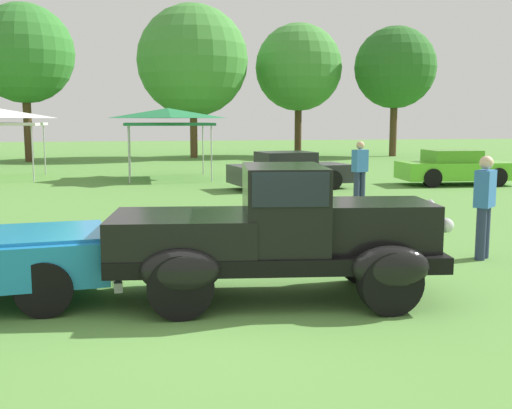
# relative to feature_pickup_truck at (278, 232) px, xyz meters

# --- Properties ---
(ground_plane) EXTENTS (120.00, 120.00, 0.00)m
(ground_plane) POSITION_rel_feature_pickup_truck_xyz_m (-0.65, -0.45, -0.86)
(ground_plane) COLOR #568C3D
(feature_pickup_truck) EXTENTS (4.27, 2.20, 1.70)m
(feature_pickup_truck) POSITION_rel_feature_pickup_truck_xyz_m (0.00, 0.00, 0.00)
(feature_pickup_truck) COLOR black
(feature_pickup_truck) RESTS_ON ground_plane
(show_car_charcoal) EXTENTS (4.12, 2.29, 1.22)m
(show_car_charcoal) POSITION_rel_feature_pickup_truck_xyz_m (3.17, 12.17, -0.26)
(show_car_charcoal) COLOR #28282D
(show_car_charcoal) RESTS_ON ground_plane
(show_car_lime) EXTENTS (3.99, 1.95, 1.22)m
(show_car_lime) POSITION_rel_feature_pickup_truck_xyz_m (9.18, 12.29, -0.26)
(show_car_lime) COLOR #60C62D
(show_car_lime) RESTS_ON ground_plane
(spectator_near_truck) EXTENTS (0.46, 0.44, 1.69)m
(spectator_near_truck) POSITION_rel_feature_pickup_truck_xyz_m (3.79, 1.56, 0.05)
(spectator_near_truck) COLOR #283351
(spectator_near_truck) RESTS_ON ground_plane
(spectator_between_cars) EXTENTS (0.46, 0.36, 1.69)m
(spectator_between_cars) POSITION_rel_feature_pickup_truck_xyz_m (4.21, 8.38, 0.05)
(spectator_between_cars) COLOR #283351
(spectator_between_cars) RESTS_ON ground_plane
(canopy_tent_center_field) EXTENTS (3.30, 3.30, 2.71)m
(canopy_tent_center_field) POSITION_rel_feature_pickup_truck_xyz_m (-0.56, 16.42, 1.56)
(canopy_tent_center_field) COLOR #B7B7BC
(canopy_tent_center_field) RESTS_ON ground_plane
(treeline_mid_left) EXTENTS (5.25, 5.25, 8.38)m
(treeline_mid_left) POSITION_rel_feature_pickup_truck_xyz_m (-7.53, 27.50, 4.87)
(treeline_mid_left) COLOR #47331E
(treeline_mid_left) RESTS_ON ground_plane
(treeline_center) EXTENTS (6.56, 6.56, 9.02)m
(treeline_center) POSITION_rel_feature_pickup_truck_xyz_m (1.59, 29.59, 4.87)
(treeline_center) COLOR brown
(treeline_center) RESTS_ON ground_plane
(treeline_mid_right) EXTENTS (5.44, 5.44, 8.25)m
(treeline_mid_right) POSITION_rel_feature_pickup_truck_xyz_m (8.31, 30.55, 4.65)
(treeline_mid_right) COLOR #47331E
(treeline_mid_right) RESTS_ON ground_plane
(treeline_far_right) EXTENTS (5.01, 5.01, 7.96)m
(treeline_far_right) POSITION_rel_feature_pickup_truck_xyz_m (13.97, 28.73, 4.58)
(treeline_far_right) COLOR #47331E
(treeline_far_right) RESTS_ON ground_plane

